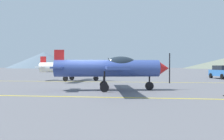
# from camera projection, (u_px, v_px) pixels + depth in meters

# --- Properties ---
(ground_plane) EXTENTS (400.00, 400.00, 0.00)m
(ground_plane) POSITION_uv_depth(u_px,v_px,m) (87.00, 90.00, 15.52)
(ground_plane) COLOR slate
(apron_line_near) EXTENTS (80.00, 0.16, 0.01)m
(apron_line_near) POSITION_uv_depth(u_px,v_px,m) (72.00, 97.00, 12.24)
(apron_line_near) COLOR yellow
(apron_line_near) RESTS_ON ground_plane
(apron_line_far) EXTENTS (80.00, 0.16, 0.01)m
(apron_line_far) POSITION_uv_depth(u_px,v_px,m) (107.00, 82.00, 23.69)
(apron_line_far) COLOR yellow
(apron_line_far) RESTS_ON ground_plane
(airplane_near) EXTENTS (7.51, 8.58, 2.57)m
(airplane_near) POSITION_uv_depth(u_px,v_px,m) (112.00, 68.00, 15.42)
(airplane_near) COLOR #33478C
(airplane_near) RESTS_ON ground_plane
(airplane_mid) EXTENTS (7.40, 8.54, 2.57)m
(airplane_mid) POSITION_uv_depth(u_px,v_px,m) (73.00, 67.00, 25.48)
(airplane_mid) COLOR white
(airplane_mid) RESTS_ON ground_plane
(car_sedan) EXTENTS (2.63, 4.56, 1.62)m
(car_sedan) POSITION_uv_depth(u_px,v_px,m) (223.00, 72.00, 29.59)
(car_sedan) COLOR #3372BF
(car_sedan) RESTS_ON ground_plane
(hill_left) EXTENTS (52.40, 52.40, 11.61)m
(hill_left) POSITION_uv_depth(u_px,v_px,m) (44.00, 60.00, 176.31)
(hill_left) COLOR slate
(hill_left) RESTS_ON ground_plane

